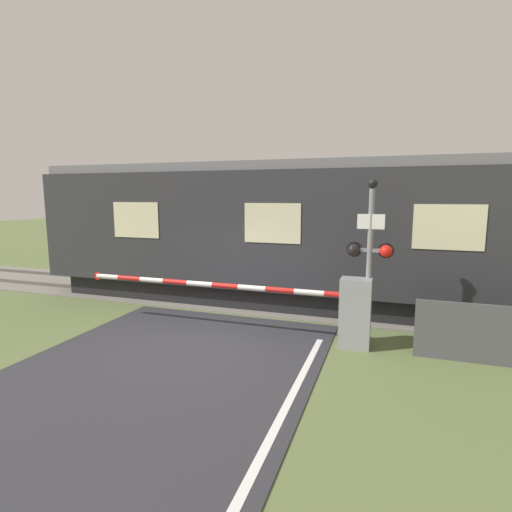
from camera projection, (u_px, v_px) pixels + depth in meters
ground_plane at (196, 344)px, 8.15m from camera, size 80.00×80.00×0.00m
track_bed at (256, 298)px, 11.66m from camera, size 36.00×3.20×0.13m
train at (287, 233)px, 11.07m from camera, size 14.15×2.88×3.86m
crossing_barrier at (328, 308)px, 8.06m from camera, size 6.60×0.44×1.39m
signal_post at (370, 253)px, 7.82m from camera, size 0.91×0.26×3.32m
roadside_fence at (495, 336)px, 7.06m from camera, size 2.67×0.06×1.10m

